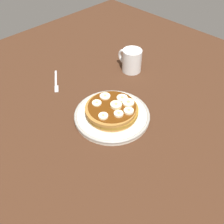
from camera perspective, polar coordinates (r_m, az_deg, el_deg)
ground_plane at (r=80.57cm, az=-0.00°, el=-1.95°), size 140.00×140.00×3.00cm
plate at (r=78.90cm, az=-0.00°, el=-0.71°), size 22.84×22.84×1.66cm
pancake_stack at (r=77.44cm, az=0.02°, el=0.39°), size 16.09×16.29×3.24cm
banana_slice_0 at (r=76.16cm, az=0.89°, el=1.50°), size 3.41×3.41×1.07cm
banana_slice_1 at (r=77.26cm, az=3.55°, el=2.02°), size 3.55×3.55×0.86cm
banana_slice_2 at (r=77.24cm, az=-3.33°, el=1.93°), size 2.81×2.81×0.68cm
banana_slice_3 at (r=73.52cm, az=1.45°, el=-0.43°), size 2.74×2.74×0.90cm
banana_slice_4 at (r=72.95cm, az=-1.90°, el=-0.91°), size 2.76×2.76×0.83cm
banana_slice_5 at (r=79.55cm, az=-1.53°, el=3.42°), size 3.21×3.21×0.69cm
banana_slice_6 at (r=78.84cm, az=1.98°, el=3.11°), size 3.30×3.30×0.96cm
banana_slice_7 at (r=74.50cm, az=3.65°, el=0.20°), size 2.86×2.86×0.93cm
coffee_mug at (r=97.57cm, az=4.20°, el=11.22°), size 10.16×7.01×8.37cm
fork at (r=95.05cm, az=-11.99°, el=6.42°), size 11.11×8.41×0.50cm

